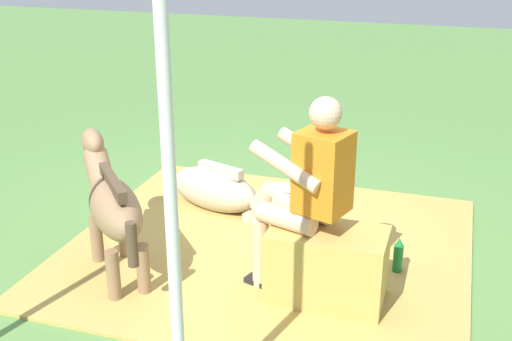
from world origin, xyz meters
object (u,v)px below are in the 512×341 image
at_px(person_seated, 306,188).
at_px(tent_pole_left, 171,199).
at_px(hay_bale, 327,267).
at_px(soda_bottle, 398,257).
at_px(pony_standing, 112,203).
at_px(pony_lying, 223,191).

bearing_deg(person_seated, tent_pole_left, 79.15).
distance_m(hay_bale, soda_bottle, 0.66).
xyz_separation_m(pony_standing, tent_pole_left, (-1.07, 1.27, 0.71)).
height_order(person_seated, pony_standing, person_seated).
bearing_deg(person_seated, hay_bale, 167.67).
bearing_deg(soda_bottle, pony_standing, 17.18).
height_order(hay_bale, pony_lying, hay_bale).
xyz_separation_m(pony_standing, pony_lying, (-0.35, -1.21, -0.35)).
bearing_deg(pony_standing, tent_pole_left, 130.20).
distance_m(soda_bottle, tent_pole_left, 2.33).
bearing_deg(hay_bale, pony_lying, -44.17).
bearing_deg(tent_pole_left, person_seated, -100.85).
height_order(hay_bale, pony_standing, pony_standing).
distance_m(hay_bale, pony_lying, 1.60).
height_order(person_seated, pony_lying, person_seated).
bearing_deg(pony_standing, soda_bottle, -162.82).
xyz_separation_m(pony_lying, tent_pole_left, (-0.72, 2.48, 1.07)).
bearing_deg(pony_lying, tent_pole_left, 106.17).
bearing_deg(tent_pole_left, pony_lying, -73.83).
xyz_separation_m(person_seated, soda_bottle, (-0.58, -0.46, -0.64)).
height_order(hay_bale, soda_bottle, hay_bale).
bearing_deg(pony_lying, person_seated, 132.41).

